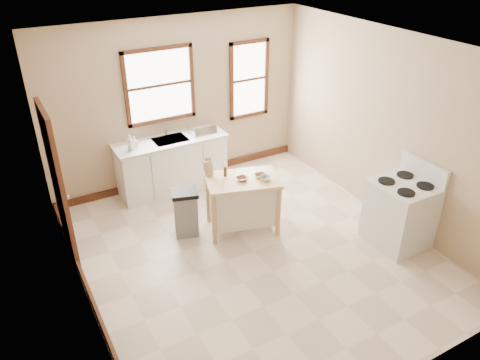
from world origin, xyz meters
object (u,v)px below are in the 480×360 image
kitchen_island (243,204)px  gas_stove (401,205)px  soap_bottle_b (134,142)px  trash_bin (186,213)px  bowl_b (260,176)px  soap_bottle_a (130,143)px  bowl_c (265,178)px  dish_rack (202,130)px  bowl_a (242,179)px  knife_block (208,169)px  pepper_grinder (225,172)px

kitchen_island → gas_stove: gas_stove is taller
soap_bottle_b → trash_bin: size_ratio=0.24×
bowl_b → soap_bottle_a: bearing=130.6°
soap_bottle_b → bowl_c: 2.23m
soap_bottle_b → dish_rack: 1.17m
bowl_c → soap_bottle_b: bearing=125.7°
bowl_c → bowl_a: bearing=150.8°
knife_block → pepper_grinder: knife_block is taller
trash_bin → gas_stove: bearing=-15.7°
kitchen_island → trash_bin: size_ratio=1.44×
knife_block → pepper_grinder: (0.19, -0.16, -0.03)m
dish_rack → knife_block: bearing=-131.1°
kitchen_island → bowl_a: bearing=-113.8°
dish_rack → gas_stove: gas_stove is taller
soap_bottle_b → gas_stove: gas_stove is taller
soap_bottle_b → knife_block: (0.67, -1.28, -0.06)m
soap_bottle_a → kitchen_island: size_ratio=0.24×
trash_bin → kitchen_island: bearing=-2.8°
soap_bottle_a → soap_bottle_b: 0.13m
dish_rack → bowl_c: (0.12, -1.80, -0.10)m
soap_bottle_b → bowl_b: (1.29, -1.70, -0.14)m
knife_block → bowl_c: (0.63, -0.53, -0.07)m
pepper_grinder → bowl_c: pepper_grinder is taller
trash_bin → soap_bottle_b: bearing=118.4°
soap_bottle_a → bowl_c: bearing=-65.3°
trash_bin → gas_stove: 3.03m
soap_bottle_b → kitchen_island: 2.01m
soap_bottle_b → dish_rack: size_ratio=0.41×
soap_bottle_b → gas_stove: (2.78, -2.99, -0.40)m
soap_bottle_a → knife_block: bearing=-71.8°
soap_bottle_a → knife_block: 1.41m
soap_bottle_a → gas_stove: (2.87, -2.90, -0.44)m
soap_bottle_a → dish_rack: bearing=-10.6°
soap_bottle_a → bowl_b: size_ratio=1.54×
soap_bottle_a → soap_bottle_b: soap_bottle_a is taller
bowl_c → gas_stove: gas_stove is taller
dish_rack → kitchen_island: (-0.14, -1.62, -0.55)m
dish_rack → bowl_a: size_ratio=2.62×
soap_bottle_a → pepper_grinder: size_ratio=1.67×
dish_rack → pepper_grinder: dish_rack is taller
soap_bottle_a → pepper_grinder: (0.95, -1.35, -0.12)m
soap_bottle_b → bowl_a: bearing=-75.5°
soap_bottle_a → pepper_grinder: soap_bottle_a is taller
knife_block → bowl_a: bearing=-47.1°
soap_bottle_a → kitchen_island: bearing=-68.0°
kitchen_island → knife_block: knife_block is taller
pepper_grinder → bowl_c: (0.44, -0.37, -0.05)m
soap_bottle_b → gas_stove: size_ratio=0.14×
soap_bottle_b → kitchen_island: size_ratio=0.17×
knife_block → bowl_b: bearing=-34.2°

